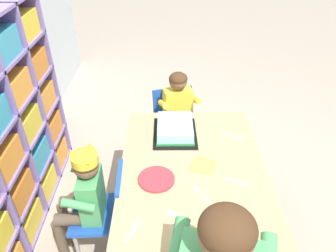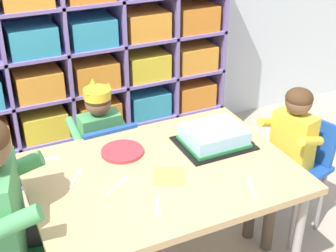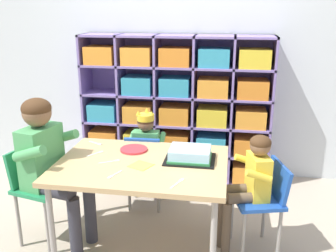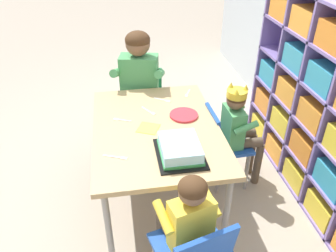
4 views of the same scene
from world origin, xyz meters
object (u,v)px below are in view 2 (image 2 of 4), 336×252
object	(u,v)px
fork_near_cake_tray	(158,207)
fork_at_table_front_edge	(119,185)
activity_table	(162,179)
classroom_chair_guest_side	(295,161)
fork_by_napkin	(252,186)
fork_near_child_seat	(48,158)
fork_scattered_mid_table	(76,178)
guest_at_table_side	(287,146)
birthday_cake_on_tray	(214,137)
paper_plate_stack	(122,152)
adult_helper_seated	(15,214)
child_with_crown	(98,134)
classroom_chair_blue	(106,165)

from	to	relation	value
fork_near_cake_tray	fork_at_table_front_edge	bearing A→B (deg)	46.68
activity_table	classroom_chair_guest_side	world-z (taller)	classroom_chair_guest_side
fork_by_napkin	fork_near_child_seat	world-z (taller)	same
fork_scattered_mid_table	fork_near_child_seat	world-z (taller)	same
guest_at_table_side	fork_at_table_front_edge	bearing A→B (deg)	-100.41
fork_near_child_seat	fork_near_cake_tray	size ratio (longest dim) A/B	0.97
fork_at_table_front_edge	fork_near_cake_tray	distance (m)	0.21
guest_at_table_side	fork_near_child_seat	bearing A→B (deg)	-117.53
birthday_cake_on_tray	paper_plate_stack	bearing A→B (deg)	165.37
classroom_chair_guest_side	fork_by_napkin	xyz separation A→B (m)	(-0.53, -0.34, 0.22)
paper_plate_stack	fork_by_napkin	size ratio (longest dim) A/B	1.39
fork_at_table_front_edge	classroom_chair_guest_side	bearing A→B (deg)	154.76
paper_plate_stack	fork_at_table_front_edge	world-z (taller)	paper_plate_stack
adult_helper_seated	fork_near_cake_tray	distance (m)	0.53
classroom_chair_guest_side	fork_scattered_mid_table	distance (m)	1.18
child_with_crown	fork_by_napkin	world-z (taller)	child_with_crown
classroom_chair_guest_side	child_with_crown	bearing A→B (deg)	-135.61
guest_at_table_side	fork_scattered_mid_table	distance (m)	1.07
guest_at_table_side	fork_scattered_mid_table	xyz separation A→B (m)	(-1.06, 0.05, 0.09)
child_with_crown	fork_at_table_front_edge	world-z (taller)	child_with_crown
fork_near_child_seat	adult_helper_seated	bearing A→B (deg)	86.10
fork_scattered_mid_table	fork_at_table_front_edge	world-z (taller)	same
adult_helper_seated	fork_near_child_seat	size ratio (longest dim) A/B	8.84
child_with_crown	adult_helper_seated	bearing A→B (deg)	49.73
birthday_cake_on_tray	paper_plate_stack	distance (m)	0.43
classroom_chair_blue	child_with_crown	xyz separation A→B (m)	(-0.00, 0.11, 0.14)
birthday_cake_on_tray	fork_near_child_seat	world-z (taller)	birthday_cake_on_tray
paper_plate_stack	fork_by_napkin	xyz separation A→B (m)	(0.39, -0.47, -0.01)
activity_table	fork_by_napkin	size ratio (longest dim) A/B	8.02
classroom_chair_blue	fork_scattered_mid_table	distance (m)	0.54
classroom_chair_blue	fork_at_table_front_edge	bearing A→B (deg)	76.41
classroom_chair_blue	guest_at_table_side	distance (m)	0.94
classroom_chair_blue	fork_scattered_mid_table	size ratio (longest dim) A/B	5.48
fork_at_table_front_edge	fork_by_napkin	bearing A→B (deg)	122.78
classroom_chair_guest_side	guest_at_table_side	xyz separation A→B (m)	(-0.09, -0.03, 0.13)
classroom_chair_blue	fork_near_child_seat	world-z (taller)	classroom_chair_blue
paper_plate_stack	fork_at_table_front_edge	bearing A→B (deg)	-113.53
classroom_chair_blue	fork_scattered_mid_table	xyz separation A→B (m)	(-0.25, -0.40, 0.25)
child_with_crown	fork_scattered_mid_table	distance (m)	0.58
fork_at_table_front_edge	fork_near_cake_tray	world-z (taller)	same
paper_plate_stack	fork_at_table_front_edge	size ratio (longest dim) A/B	1.53
activity_table	fork_scattered_mid_table	distance (m)	0.37
fork_by_napkin	fork_near_child_seat	size ratio (longest dim) A/B	1.18
classroom_chair_guest_side	birthday_cake_on_tray	world-z (taller)	birthday_cake_on_tray
classroom_chair_guest_side	guest_at_table_side	distance (m)	0.16
fork_near_child_seat	birthday_cake_on_tray	bearing A→B (deg)	-169.68
fork_by_napkin	fork_at_table_front_edge	distance (m)	0.54
classroom_chair_guest_side	paper_plate_stack	bearing A→B (deg)	-113.19
activity_table	guest_at_table_side	distance (m)	0.72
birthday_cake_on_tray	fork_by_napkin	bearing A→B (deg)	-94.87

